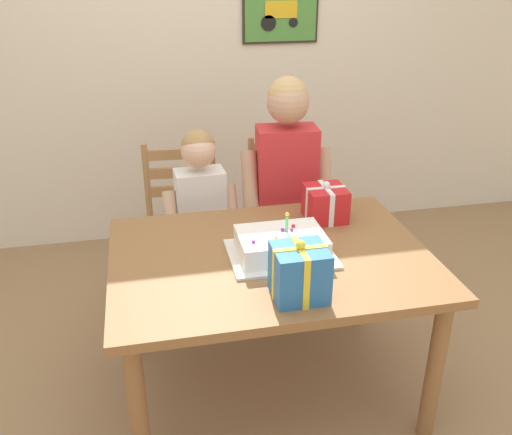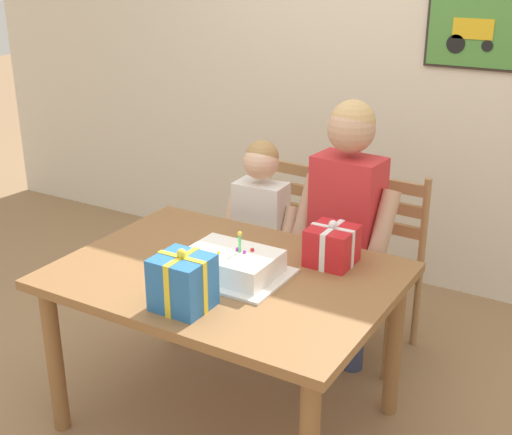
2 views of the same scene
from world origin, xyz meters
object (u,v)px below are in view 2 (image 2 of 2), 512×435
gift_box_red_large (332,245)px  chair_right (374,265)px  chair_left (268,241)px  child_younger (261,224)px  gift_box_beside_cake (183,282)px  dining_table (226,292)px  birthday_cake (232,264)px  child_older (347,212)px

gift_box_red_large → chair_right: bearing=92.5°
chair_left → chair_right: bearing=0.0°
chair_right → child_younger: 0.61m
chair_right → gift_box_beside_cake: bearing=-103.0°
dining_table → gift_box_red_large: bearing=41.0°
gift_box_red_large → chair_right: size_ratio=0.21×
dining_table → birthday_cake: size_ratio=3.07×
gift_box_beside_cake → child_older: child_older is taller
child_younger → gift_box_red_large: bearing=-33.6°
birthday_cake → gift_box_beside_cake: size_ratio=1.87×
dining_table → gift_box_red_large: (0.34, 0.29, 0.17)m
gift_box_red_large → child_older: 0.38m
dining_table → child_older: (0.24, 0.66, 0.18)m
birthday_cake → child_older: 0.71m
dining_table → gift_box_red_large: gift_box_red_large is taller
gift_box_red_large → gift_box_beside_cake: gift_box_beside_cake is taller
gift_box_beside_cake → gift_box_red_large: bearing=63.7°
gift_box_beside_cake → child_younger: child_younger is taller
gift_box_red_large → gift_box_beside_cake: 0.69m
chair_left → gift_box_red_large: bearing=-42.7°
gift_box_red_large → chair_right: chair_right is taller
gift_box_beside_cake → chair_left: gift_box_beside_cake is taller
child_older → gift_box_red_large: bearing=-75.6°
birthday_cake → dining_table: bearing=158.5°
chair_left → child_older: (0.55, -0.22, 0.35)m
gift_box_red_large → child_younger: (-0.56, 0.37, -0.14)m
gift_box_beside_cake → chair_right: bearing=77.0°
child_older → child_younger: size_ratio=1.22×
chair_right → child_older: size_ratio=0.69×
birthday_cake → gift_box_beside_cake: (-0.01, -0.31, 0.05)m
child_younger → dining_table: bearing=-71.5°
chair_right → child_younger: bearing=-157.3°
birthday_cake → gift_box_red_large: bearing=46.2°
gift_box_beside_cake → chair_left: size_ratio=0.26×
dining_table → child_younger: bearing=108.5°
birthday_cake → gift_box_beside_cake: gift_box_beside_cake is taller
gift_box_red_large → child_younger: bearing=146.4°
gift_box_beside_cake → chair_right: (0.28, 1.21, -0.36)m
dining_table → chair_right: bearing=70.7°
birthday_cake → chair_right: (0.27, 0.90, -0.31)m
chair_right → child_older: 0.42m
gift_box_red_large → chair_right: 0.68m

